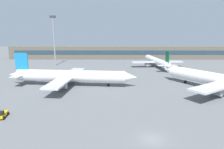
# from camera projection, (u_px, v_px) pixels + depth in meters

# --- Properties ---
(ground_plane) EXTENTS (400.00, 400.00, 0.00)m
(ground_plane) POSITION_uv_depth(u_px,v_px,m) (131.00, 82.00, 73.26)
(ground_plane) COLOR slate
(terminal_building) EXTENTS (159.46, 12.13, 9.00)m
(terminal_building) POSITION_uv_depth(u_px,v_px,m) (123.00, 52.00, 141.02)
(terminal_building) COLOR #5B564C
(terminal_building) RESTS_ON ground_plane
(airplane_near) EXTENTS (30.69, 41.31, 11.73)m
(airplane_near) POSITION_uv_depth(u_px,v_px,m) (224.00, 81.00, 60.18)
(airplane_near) COLOR white
(airplane_near) RESTS_ON ground_plane
(airplane_mid) EXTENTS (45.87, 32.09, 11.33)m
(airplane_mid) POSITION_uv_depth(u_px,v_px,m) (71.00, 76.00, 67.97)
(airplane_mid) COLOR white
(airplane_mid) RESTS_ON ground_plane
(airplane_far) EXTENTS (28.14, 40.16, 9.92)m
(airplane_far) POSITION_uv_depth(u_px,v_px,m) (156.00, 61.00, 107.22)
(airplane_far) COLOR silver
(airplane_far) RESTS_ON ground_plane
(baggage_tug_yellow) EXTENTS (2.27, 3.79, 1.75)m
(baggage_tug_yellow) POSITION_uv_depth(u_px,v_px,m) (2.00, 114.00, 42.38)
(baggage_tug_yellow) COLOR #F2B20C
(baggage_tug_yellow) RESTS_ON ground_plane
(floodlight_tower_west) EXTENTS (3.20, 0.80, 27.48)m
(floodlight_tower_west) POSITION_uv_depth(u_px,v_px,m) (54.00, 37.00, 108.66)
(floodlight_tower_west) COLOR gray
(floodlight_tower_west) RESTS_ON ground_plane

